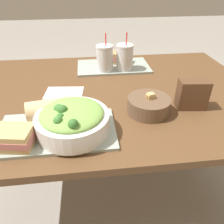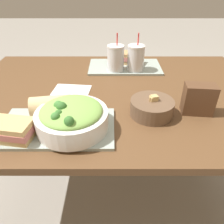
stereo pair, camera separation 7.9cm
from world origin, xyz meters
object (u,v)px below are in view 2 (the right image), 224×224
Objects in this scene: sandwich_near at (13,130)px; drink_cup_dark at (116,59)px; soup_bowl at (152,107)px; sandwich_far at (131,58)px; napkin_folded at (72,91)px; chip_bag at (199,99)px; drink_cup_red at (136,59)px; salad_bowl at (72,117)px; baguette_near at (52,106)px.

drink_cup_dark is (0.35, 0.60, 0.03)m from sandwich_near.
soup_bowl is at bearing 27.50° from sandwich_near.
sandwich_far is 0.46m from napkin_folded.
sandwich_far is 0.58m from chip_bag.
drink_cup_dark reaches higher than sandwich_near.
soup_bowl is 0.41m from napkin_folded.
sandwich_near reaches higher than napkin_folded.
drink_cup_dark is 1.09× the size of napkin_folded.
sandwich_far is at bearing 100.41° from drink_cup_red.
drink_cup_dark reaches higher than soup_bowl.
salad_bowl reaches higher than baguette_near.
salad_bowl is 1.48× the size of soup_bowl.
soup_bowl is 0.84× the size of drink_cup_red.
soup_bowl is at bearing -29.65° from napkin_folded.
napkin_folded is at bearing 78.82° from sandwich_near.
chip_bag is at bearing -96.20° from baguette_near.
sandwich_far is (0.26, 0.65, -0.02)m from salad_bowl.
napkin_folded is (-0.33, -0.24, -0.08)m from drink_cup_red.
soup_bowl is at bearing -86.49° from drink_cup_red.
sandwich_near is 0.39m from napkin_folded.
sandwich_far is at bearing -41.11° from baguette_near.
salad_bowl is at bearing -160.09° from chip_bag.
chip_bag is at bearing -42.73° from sandwich_far.
drink_cup_dark is (0.25, 0.46, 0.03)m from baguette_near.
sandwich_far is 0.81× the size of napkin_folded.
drink_cup_red is at bearing 61.52° from sandwich_near.
salad_bowl is at bearing -116.85° from drink_cup_red.
salad_bowl is 0.32m from soup_bowl.
sandwich_far is at bearing 68.59° from salad_bowl.
salad_bowl is at bearing 25.60° from sandwich_near.
soup_bowl is 1.13× the size of sandwich_far.
soup_bowl is at bearing -169.28° from chip_bag.
sandwich_near is at bearing 135.39° from baguette_near.
sandwich_near is 0.91× the size of baguette_near.
drink_cup_dark is at bearing -38.66° from baguette_near.
napkin_folded is at bearing -144.49° from drink_cup_red.
soup_bowl is 0.52m from sandwich_near.
baguette_near is at bearing -177.29° from soup_bowl.
sandwich_near is (-0.49, -0.16, 0.01)m from soup_bowl.
napkin_folded is (-0.05, 0.31, -0.06)m from salad_bowl.
chip_bag is 0.67× the size of napkin_folded.
napkin_folded is at bearing -108.55° from sandwich_far.
sandwich_far is 0.74× the size of drink_cup_dark.
salad_bowl is 2.03× the size of chip_bag.
drink_cup_red is at bearing 93.51° from soup_bowl.
salad_bowl is 0.57m from drink_cup_dark.
salad_bowl reaches higher than sandwich_near.
chip_bag is (0.49, 0.12, 0.00)m from salad_bowl.
sandwich_near is (-0.19, -0.06, -0.02)m from salad_bowl.
baguette_near reaches higher than napkin_folded.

